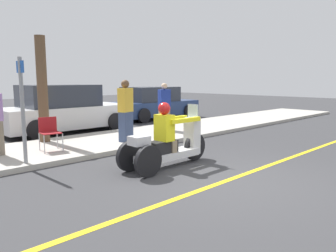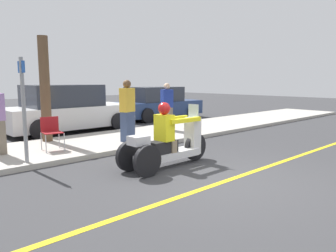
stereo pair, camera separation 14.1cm
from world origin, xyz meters
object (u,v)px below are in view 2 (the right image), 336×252
at_px(tree_trunk, 45,89).
at_px(spectator_far_back, 167,108).
at_px(folding_chair_curbside, 51,130).
at_px(parked_car_lot_center, 67,110).
at_px(motorcycle_trike, 168,144).
at_px(spectator_mid_group, 127,112).
at_px(parked_car_lot_far, 157,104).
at_px(street_sign, 24,106).

bearing_deg(tree_trunk, spectator_far_back, -12.06).
height_order(folding_chair_curbside, parked_car_lot_center, parked_car_lot_center).
relative_size(motorcycle_trike, parked_car_lot_center, 0.51).
xyz_separation_m(parked_car_lot_center, tree_trunk, (-1.57, -1.94, 0.81)).
height_order(motorcycle_trike, spectator_mid_group, spectator_mid_group).
relative_size(parked_car_lot_far, street_sign, 2.01).
distance_m(motorcycle_trike, parked_car_lot_far, 8.84).
bearing_deg(spectator_mid_group, tree_trunk, 136.43).
height_order(spectator_far_back, street_sign, street_sign).
relative_size(motorcycle_trike, folding_chair_curbside, 2.81).
bearing_deg(parked_car_lot_far, motorcycle_trike, -129.56).
bearing_deg(spectator_far_back, spectator_mid_group, -161.17).
distance_m(tree_trunk, street_sign, 2.50).
relative_size(folding_chair_curbside, street_sign, 0.37).
bearing_deg(folding_chair_curbside, tree_trunk, 71.62).
relative_size(spectator_far_back, spectator_mid_group, 0.94).
height_order(spectator_mid_group, tree_trunk, tree_trunk).
relative_size(motorcycle_trike, street_sign, 1.05).
bearing_deg(parked_car_lot_far, tree_trunk, -157.27).
xyz_separation_m(spectator_far_back, folding_chair_curbside, (-4.30, -0.40, -0.28)).
bearing_deg(spectator_far_back, parked_car_lot_center, 129.94).
distance_m(spectator_mid_group, tree_trunk, 2.39).
distance_m(folding_chair_curbside, street_sign, 1.45).
xyz_separation_m(tree_trunk, street_sign, (-1.34, -2.10, -0.27)).
distance_m(spectator_far_back, spectator_mid_group, 2.35).
xyz_separation_m(motorcycle_trike, folding_chair_curbside, (-1.31, 2.85, 0.12)).
xyz_separation_m(motorcycle_trike, tree_trunk, (-0.91, 4.08, 1.09)).
distance_m(parked_car_lot_center, street_sign, 5.00).
bearing_deg(street_sign, folding_chair_curbside, 43.17).
distance_m(motorcycle_trike, spectator_mid_group, 2.64).
bearing_deg(spectator_far_back, motorcycle_trike, -132.61).
relative_size(spectator_mid_group, parked_car_lot_center, 0.38).
relative_size(motorcycle_trike, parked_car_lot_far, 0.52).
bearing_deg(motorcycle_trike, parked_car_lot_far, 50.44).
bearing_deg(street_sign, parked_car_lot_far, 31.57).
height_order(motorcycle_trike, tree_trunk, tree_trunk).
distance_m(spectator_mid_group, parked_car_lot_far, 6.51).
bearing_deg(parked_car_lot_center, street_sign, -125.78).
xyz_separation_m(spectator_far_back, spectator_mid_group, (-2.22, -0.76, 0.05)).
height_order(spectator_mid_group, parked_car_lot_center, spectator_mid_group).
relative_size(spectator_far_back, folding_chair_curbside, 1.98).
height_order(motorcycle_trike, street_sign, street_sign).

